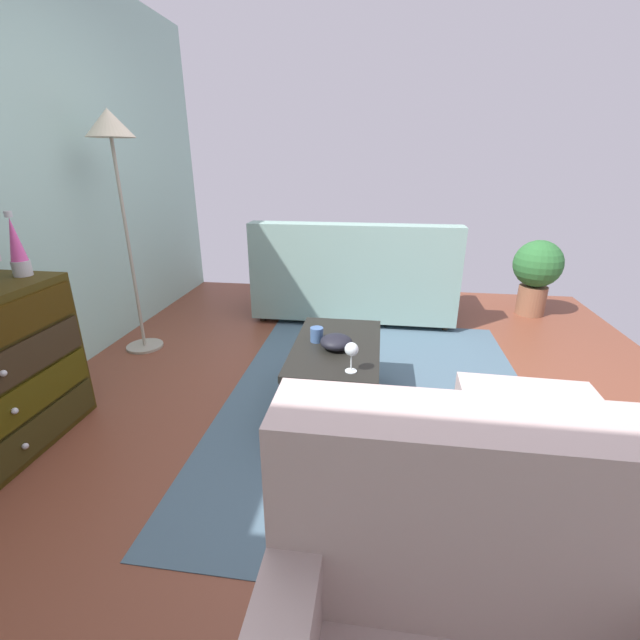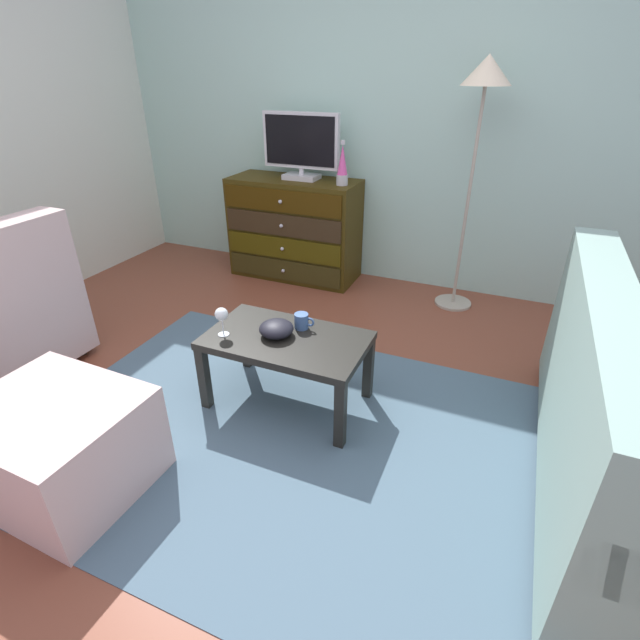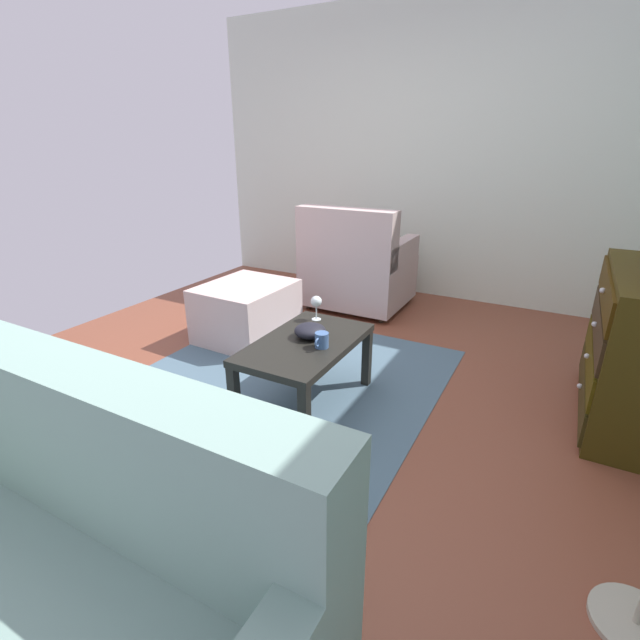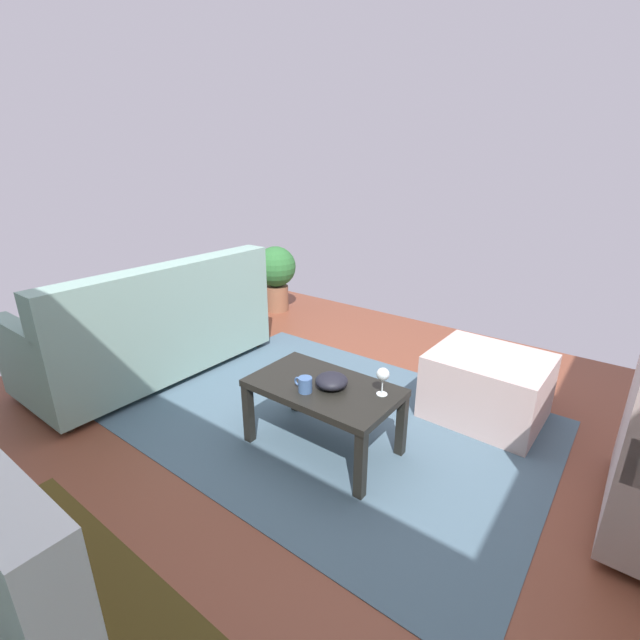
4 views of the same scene
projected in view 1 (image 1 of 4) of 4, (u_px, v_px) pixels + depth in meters
ground_plane at (345, 418)px, 2.51m from camera, size 5.29×4.56×0.05m
area_rug at (380, 399)px, 2.65m from camera, size 2.60×1.90×0.01m
lava_lamp at (17, 248)px, 2.15m from camera, size 0.09×0.09×0.33m
coffee_table at (337, 354)px, 2.45m from camera, size 0.84×0.50×0.41m
wine_glass at (351, 350)px, 2.09m from camera, size 0.07×0.07×0.16m
mug at (317, 334)px, 2.47m from camera, size 0.11×0.08×0.08m
bowl_decorative at (336, 342)px, 2.37m from camera, size 0.18×0.18×0.08m
couch_large at (355, 280)px, 3.98m from camera, size 0.85×1.82×0.91m
ottoman at (535, 461)px, 1.78m from camera, size 0.72×0.62×0.44m
standing_lamp at (113, 148)px, 2.87m from camera, size 0.32×0.32×1.73m
potted_plant at (537, 271)px, 3.97m from camera, size 0.44×0.44×0.72m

